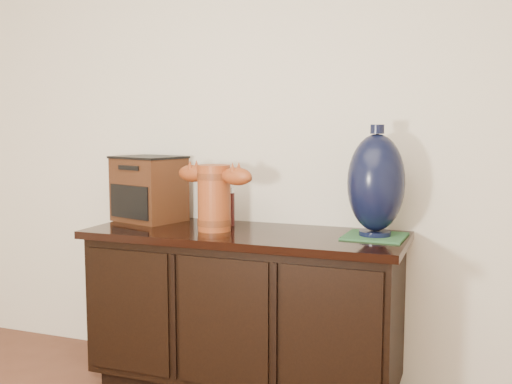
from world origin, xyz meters
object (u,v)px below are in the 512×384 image
at_px(terracotta_vessel, 214,194).
at_px(tv_radio, 149,189).
at_px(spray_can, 228,207).
at_px(sideboard, 245,309).
at_px(lamp_base, 376,183).

relative_size(terracotta_vessel, tv_radio, 1.09).
bearing_deg(spray_can, sideboard, -42.79).
distance_m(sideboard, terracotta_vessel, 0.56).
distance_m(lamp_base, spray_can, 0.74).
xyz_separation_m(lamp_base, spray_can, (-0.72, 0.06, -0.14)).
relative_size(tv_radio, spray_can, 2.11).
height_order(sideboard, lamp_base, lamp_base).
bearing_deg(terracotta_vessel, tv_radio, 176.85).
relative_size(tv_radio, lamp_base, 0.82).
xyz_separation_m(sideboard, terracotta_vessel, (-0.14, -0.03, 0.54)).
bearing_deg(tv_radio, terracotta_vessel, -1.14).
height_order(sideboard, tv_radio, tv_radio).
height_order(sideboard, terracotta_vessel, terracotta_vessel).
xyz_separation_m(sideboard, spray_can, (-0.14, 0.13, 0.46)).
xyz_separation_m(sideboard, tv_radio, (-0.57, 0.12, 0.53)).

